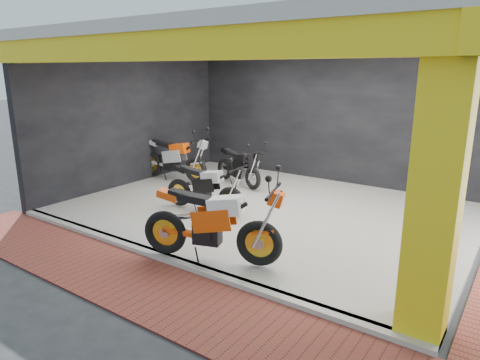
% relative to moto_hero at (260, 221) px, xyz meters
% --- Properties ---
extents(ground, '(80.00, 80.00, 0.00)m').
position_rel_moto_hero_xyz_m(ground, '(-1.39, 0.50, -0.82)').
color(ground, '#2D2D30').
rests_on(ground, ground).
extents(showroom_floor, '(8.00, 6.00, 0.10)m').
position_rel_moto_hero_xyz_m(showroom_floor, '(-1.39, 2.50, -0.77)').
color(showroom_floor, silver).
rests_on(showroom_floor, ground).
extents(showroom_ceiling, '(8.40, 6.40, 0.20)m').
position_rel_moto_hero_xyz_m(showroom_ceiling, '(-1.39, 2.50, 2.78)').
color(showroom_ceiling, beige).
rests_on(showroom_ceiling, corner_column).
extents(back_wall, '(8.20, 0.20, 3.50)m').
position_rel_moto_hero_xyz_m(back_wall, '(-1.39, 5.60, 0.93)').
color(back_wall, black).
rests_on(back_wall, ground).
extents(left_wall, '(0.20, 6.20, 3.50)m').
position_rel_moto_hero_xyz_m(left_wall, '(-5.49, 2.50, 0.93)').
color(left_wall, black).
rests_on(left_wall, ground).
extents(corner_column, '(0.50, 0.50, 3.50)m').
position_rel_moto_hero_xyz_m(corner_column, '(2.36, -0.25, 0.93)').
color(corner_column, yellow).
rests_on(corner_column, ground).
extents(header_beam_front, '(8.40, 0.30, 0.40)m').
position_rel_moto_hero_xyz_m(header_beam_front, '(-1.39, -0.50, 2.48)').
color(header_beam_front, yellow).
rests_on(header_beam_front, corner_column).
extents(floor_kerb, '(8.00, 0.20, 0.10)m').
position_rel_moto_hero_xyz_m(floor_kerb, '(-1.39, -0.52, -0.77)').
color(floor_kerb, silver).
rests_on(floor_kerb, ground).
extents(paver_front, '(9.00, 1.40, 0.03)m').
position_rel_moto_hero_xyz_m(paver_front, '(-1.39, -1.30, -0.81)').
color(paver_front, maroon).
rests_on(paver_front, ground).
extents(moto_hero, '(2.53, 1.58, 1.45)m').
position_rel_moto_hero_xyz_m(moto_hero, '(0.00, 0.00, 0.00)').
color(moto_hero, '#E74709').
rests_on(moto_hero, showroom_floor).
extents(moto_row_a, '(2.05, 0.94, 1.21)m').
position_rel_moto_hero_xyz_m(moto_row_a, '(-1.70, 1.61, -0.12)').
color(moto_row_a, black).
rests_on(moto_row_a, showroom_floor).
extents(moto_row_b, '(2.01, 1.27, 1.15)m').
position_rel_moto_hero_xyz_m(moto_row_b, '(-2.40, 3.48, -0.15)').
color(moto_row_b, black).
rests_on(moto_row_b, showroom_floor).
extents(moto_row_c, '(2.34, 1.04, 1.39)m').
position_rel_moto_hero_xyz_m(moto_row_c, '(-3.95, 3.15, -0.03)').
color(moto_row_c, '#9FA2A6').
rests_on(moto_row_c, showroom_floor).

